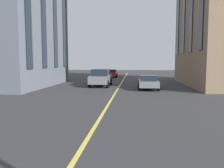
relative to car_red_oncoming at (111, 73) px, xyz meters
name	(u,v)px	position (x,y,z in m)	size (l,w,h in m)	color
lane_centre_line	(113,97)	(-22.51, -2.33, -0.70)	(80.00, 0.16, 0.01)	#D8C64C
car_red_oncoming	(111,73)	(0.00, 0.00, 0.00)	(4.40, 1.95, 1.37)	#B21E1E
car_grey_parked_a	(148,82)	(-17.01, -5.29, 0.00)	(4.40, 1.95, 1.37)	slate
car_grey_mid	(101,77)	(-14.73, -0.27, 0.27)	(4.70, 2.14, 1.88)	slate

